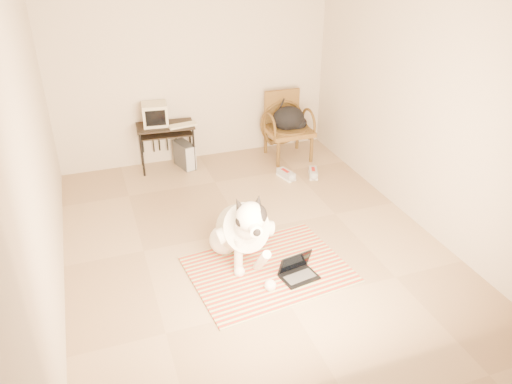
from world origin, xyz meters
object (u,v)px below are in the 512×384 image
dog (242,230)px  crt_monitor (155,114)px  backpack (290,119)px  laptop (297,271)px  pc_tower (185,155)px  rattan_chair (287,126)px  computer_desk (166,131)px

dog → crt_monitor: 2.64m
dog → backpack: dog is taller
backpack → dog: bearing=-123.3°
laptop → pc_tower: pc_tower is taller
crt_monitor → rattan_chair: (1.90, -0.24, -0.33)m
crt_monitor → rattan_chair: size_ratio=0.39×
crt_monitor → pc_tower: 0.73m
crt_monitor → backpack: (1.91, -0.31, -0.20)m
crt_monitor → pc_tower: size_ratio=0.87×
crt_monitor → dog: bearing=-80.5°
dog → computer_desk: bearing=97.1°
computer_desk → crt_monitor: 0.28m
crt_monitor → laptop: bearing=-74.2°
laptop → dog: bearing=132.5°
laptop → rattan_chair: rattan_chair is taller
laptop → computer_desk: (-0.74, 2.97, 0.49)m
backpack → laptop: bearing=-111.2°
dog → backpack: size_ratio=2.55×
rattan_chair → laptop: bearing=-110.5°
rattan_chair → backpack: bearing=-80.3°
dog → crt_monitor: size_ratio=3.49×
laptop → backpack: bearing=68.8°
laptop → crt_monitor: size_ratio=1.06×
computer_desk → crt_monitor: crt_monitor is taller
rattan_chair → dog: bearing=-122.3°
computer_desk → rattan_chair: bearing=-5.6°
laptop → rattan_chair: 3.01m
dog → computer_desk: (-0.31, 2.50, 0.20)m
dog → laptop: bearing=-47.5°
crt_monitor → backpack: bearing=-9.3°
pc_tower → backpack: size_ratio=0.84×
pc_tower → backpack: (1.56, -0.20, 0.43)m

